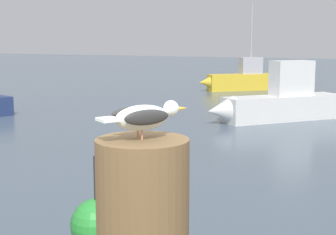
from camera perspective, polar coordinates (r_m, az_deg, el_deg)
The scene contains 4 objects.
seagull at distance 2.02m, azimuth -2.72°, elevation 0.12°, with size 0.26×0.35×0.14m.
boat_yellow at distance 24.79m, azimuth 7.86°, elevation 4.23°, with size 3.29×2.90×4.06m.
boat_white at distance 16.02m, azimuth 11.83°, elevation 1.67°, with size 3.69×3.85×1.81m.
channel_buoy at distance 5.60m, azimuth -7.80°, elevation -12.70°, with size 0.56×0.56×1.33m.
Camera 1 is at (1.46, -2.11, 2.53)m, focal length 55.31 mm.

